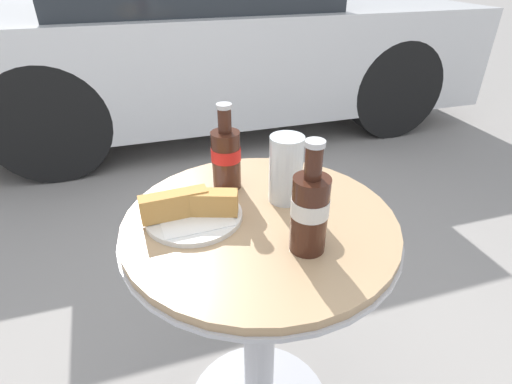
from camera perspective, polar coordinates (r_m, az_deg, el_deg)
bistro_table at (r=1.04m, az=0.51°, el=-14.66°), size 0.62×0.62×0.73m
cola_bottle_left at (r=0.75m, az=7.69°, el=-2.51°), size 0.07×0.07×0.23m
cola_bottle_right at (r=0.97m, az=-4.30°, el=5.14°), size 0.07×0.07×0.21m
drinking_glass at (r=0.91m, az=4.28°, el=2.87°), size 0.08×0.08×0.16m
lunch_plate_near at (r=0.88m, az=-9.05°, el=-2.57°), size 0.22×0.21×0.07m
parked_car at (r=3.46m, az=-6.72°, el=20.85°), size 3.83×1.83×1.31m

